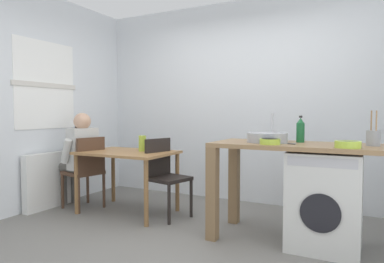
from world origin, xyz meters
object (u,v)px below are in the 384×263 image
Objects in this scene: chair_opposite at (164,173)px; colander at (348,144)px; dining_table at (127,159)px; bottle_tall_green at (300,130)px; washing_machine at (325,200)px; mixing_bowl at (270,141)px; chair_person_seat at (86,169)px; utensil_crock at (373,138)px; seated_person at (79,155)px; vase at (142,143)px.

colander is (1.95, -0.36, 0.44)m from chair_opposite.
bottle_tall_green is at bearing 2.08° from dining_table.
bottle_tall_green is (-0.25, 0.14, 0.60)m from washing_machine.
bottle_tall_green is at bearing 149.41° from washing_machine.
mixing_bowl is at bearing 89.24° from chair_opposite.
bottle_tall_green is at bearing -73.04° from chair_person_seat.
colander is (2.97, -0.17, 0.44)m from chair_person_seat.
dining_table is 1.22× the size of chair_opposite.
washing_machine is 2.87× the size of utensil_crock.
utensil_crock is (3.15, 0.10, 0.48)m from chair_person_seat.
chair_person_seat is 2.60m from bottle_tall_green.
utensil_crock is at bearing 17.08° from mixing_bowl.
chair_person_seat is at bearing -179.10° from washing_machine.
chair_opposite is 1.05× the size of washing_machine.
chair_person_seat is 3.01m from colander.
seated_person is 6.64× the size of mixing_bowl.
chair_person_seat is at bearing -162.76° from vase.
utensil_crock is 1.59× the size of vase.
bottle_tall_green is 0.85× the size of utensil_crock.
chair_person_seat is 4.98× the size of mixing_bowl.
chair_opposite is at bearing -5.65° from vase.
colander is 2.31m from vase.
seated_person is 3.33m from utensil_crock.
utensil_crock is 1.50× the size of colander.
colander is at bearing -1.81° from mixing_bowl.
bottle_tall_green is at bearing 140.04° from colander.
seated_person is 0.89m from vase.
vase is (0.70, 0.22, 0.33)m from chair_person_seat.
mixing_bowl is 0.85m from utensil_crock.
mixing_bowl is (-0.20, -0.34, -0.09)m from bottle_tall_green.
utensil_crock is 2.46m from vase.
chair_opposite is 2.18m from utensil_crock.
utensil_crock reaches higher than chair_opposite.
seated_person reaches higher than mixing_bowl.
dining_table is 0.26m from vase.
chair_person_seat is 3.55× the size of bottle_tall_green.
utensil_crock is at bearing -2.81° from vase.
bottle_tall_green reaches higher than mixing_bowl.
colander is (0.63, -0.02, 0.00)m from mixing_bowl.
vase reaches higher than chair_opposite.
washing_machine is 0.67m from bottle_tall_green.
bottle_tall_green is (1.52, 0.00, 0.53)m from chair_opposite.
utensil_crock is (3.31, 0.06, 0.32)m from seated_person.
chair_opposite is (1.03, 0.18, 0.00)m from chair_person_seat.
utensil_crock is at bearing -76.24° from seated_person.
chair_opposite is 4.98× the size of mixing_bowl.
mixing_bowl is (2.50, -0.19, 0.28)m from seated_person.
colander is (0.19, -0.22, 0.52)m from washing_machine.
bottle_tall_green is (2.54, 0.19, 0.53)m from chair_person_seat.
colander is at bearing -80.63° from chair_person_seat.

